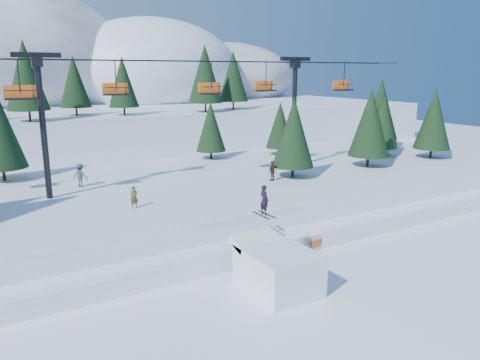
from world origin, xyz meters
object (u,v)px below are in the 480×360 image
banner_near (322,241)px  banner_far (348,233)px  chairlift (180,99)px  jump_kicker (277,267)px

banner_near → banner_far: bearing=7.1°
chairlift → banner_near: (4.30, -13.00, -8.78)m
jump_kicker → banner_far: (8.60, 3.60, -0.70)m
banner_far → banner_near: bearing=-172.9°
jump_kicker → banner_near: bearing=28.7°
jump_kicker → chairlift: bearing=84.1°
banner_far → chairlift: bearing=118.6°
jump_kicker → banner_near: size_ratio=2.01×
jump_kicker → banner_far: 9.35m
chairlift → banner_far: bearing=-61.4°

